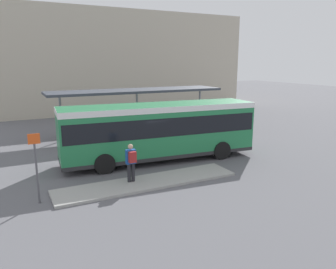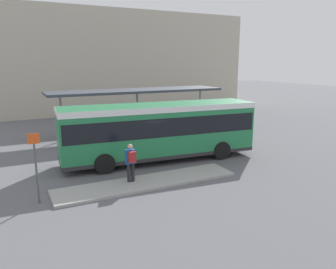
# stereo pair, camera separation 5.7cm
# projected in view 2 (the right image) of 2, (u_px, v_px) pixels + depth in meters

# --- Properties ---
(ground_plane) EXTENTS (120.00, 120.00, 0.00)m
(ground_plane) POSITION_uv_depth(u_px,v_px,m) (160.00, 160.00, 18.55)
(ground_plane) COLOR #5B5B60
(curb_island) EXTENTS (8.46, 1.80, 0.12)m
(curb_island) POSITION_uv_depth(u_px,v_px,m) (148.00, 182.00, 14.95)
(curb_island) COLOR #9E9E99
(curb_island) RESTS_ON ground_plane
(city_bus) EXTENTS (10.95, 3.33, 3.17)m
(city_bus) POSITION_uv_depth(u_px,v_px,m) (159.00, 128.00, 18.15)
(city_bus) COLOR #237A47
(city_bus) RESTS_ON ground_plane
(pedestrian_waiting) EXTENTS (0.43, 0.45, 1.75)m
(pedestrian_waiting) POSITION_uv_depth(u_px,v_px,m) (131.00, 160.00, 14.63)
(pedestrian_waiting) COLOR #232328
(pedestrian_waiting) RESTS_ON curb_island
(bicycle_blue) EXTENTS (0.48, 1.72, 0.75)m
(bicycle_blue) POSITION_uv_depth(u_px,v_px,m) (219.00, 126.00, 26.27)
(bicycle_blue) COLOR black
(bicycle_blue) RESTS_ON ground_plane
(bicycle_white) EXTENTS (0.48, 1.81, 0.78)m
(bicycle_white) POSITION_uv_depth(u_px,v_px,m) (218.00, 124.00, 27.08)
(bicycle_white) COLOR black
(bicycle_white) RESTS_ON ground_plane
(bicycle_orange) EXTENTS (0.48, 1.65, 0.71)m
(bicycle_orange) POSITION_uv_depth(u_px,v_px,m) (213.00, 123.00, 27.74)
(bicycle_orange) COLOR black
(bicycle_orange) RESTS_ON ground_plane
(station_shelter) EXTENTS (13.31, 3.10, 3.39)m
(station_shelter) POSITION_uv_depth(u_px,v_px,m) (137.00, 91.00, 24.82)
(station_shelter) COLOR #383D47
(station_shelter) RESTS_ON ground_plane
(potted_planter_near_shelter) EXTENTS (0.75, 0.75, 1.30)m
(potted_planter_near_shelter) POSITION_uv_depth(u_px,v_px,m) (161.00, 128.00, 23.90)
(potted_planter_near_shelter) COLOR slate
(potted_planter_near_shelter) RESTS_ON ground_plane
(potted_planter_far_side) EXTENTS (0.89, 0.89, 1.30)m
(potted_planter_far_side) POSITION_uv_depth(u_px,v_px,m) (98.00, 136.00, 21.41)
(potted_planter_far_side) COLOR slate
(potted_planter_far_side) RESTS_ON ground_plane
(platform_sign) EXTENTS (0.44, 0.08, 2.80)m
(platform_sign) POSITION_uv_depth(u_px,v_px,m) (36.00, 165.00, 12.58)
(platform_sign) COLOR #4C4C51
(platform_sign) RESTS_ON ground_plane
(station_building) EXTENTS (27.95, 12.66, 10.85)m
(station_building) POSITION_uv_depth(u_px,v_px,m) (116.00, 62.00, 40.55)
(station_building) COLOR #BCB29E
(station_building) RESTS_ON ground_plane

